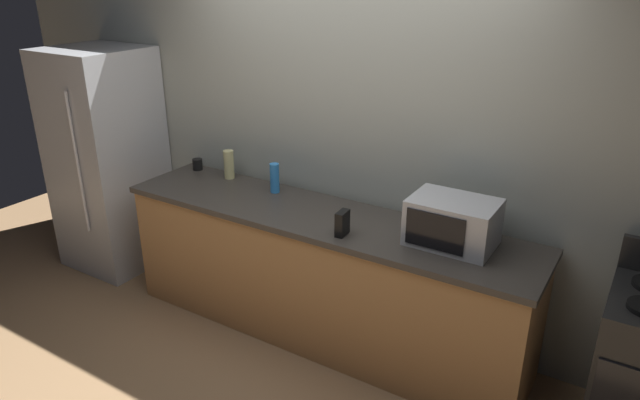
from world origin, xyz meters
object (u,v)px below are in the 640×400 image
object	(u,v)px
microwave	(453,222)
mug_black	(198,164)
cordless_phone	(342,223)
bottle_spray_cleaner	(275,178)
refrigerator	(108,160)
bottle_vinegar	(229,164)

from	to	relation	value
microwave	mug_black	world-z (taller)	microwave
cordless_phone	mug_black	size ratio (longest dim) A/B	1.74
microwave	bottle_spray_cleaner	world-z (taller)	microwave
refrigerator	bottle_vinegar	xyz separation A→B (m)	(1.12, 0.21, 0.11)
bottle_spray_cleaner	bottle_vinegar	distance (m)	0.46
refrigerator	microwave	world-z (taller)	refrigerator
refrigerator	bottle_vinegar	bearing A→B (deg)	10.77
bottle_spray_cleaner	bottle_vinegar	bearing A→B (deg)	173.78
refrigerator	bottle_vinegar	world-z (taller)	refrigerator
cordless_phone	bottle_spray_cleaner	bearing A→B (deg)	150.78
microwave	cordless_phone	size ratio (longest dim) A/B	3.20
refrigerator	bottle_vinegar	size ratio (longest dim) A/B	8.44
bottle_spray_cleaner	microwave	bearing A→B (deg)	-4.93
bottle_spray_cleaner	bottle_vinegar	xyz separation A→B (m)	(-0.46, 0.05, 0.00)
microwave	bottle_vinegar	size ratio (longest dim) A/B	2.25
bottle_vinegar	refrigerator	bearing A→B (deg)	-169.23
refrigerator	bottle_spray_cleaner	distance (m)	1.59
microwave	bottle_vinegar	distance (m)	1.80
microwave	mug_black	xyz separation A→B (m)	(-2.12, 0.18, -0.09)
cordless_phone	bottle_spray_cleaner	xyz separation A→B (m)	(-0.74, 0.34, 0.03)
mug_black	bottle_vinegar	bearing A→B (deg)	-2.54
cordless_phone	mug_black	distance (m)	1.59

